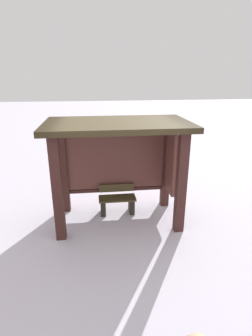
{
  "coord_description": "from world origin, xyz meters",
  "views": [
    {
      "loc": [
        -0.5,
        -5.56,
        3.29
      ],
      "look_at": [
        0.17,
        -0.1,
        1.34
      ],
      "focal_mm": 28.24,
      "sensor_mm": 36.0,
      "label": 1
    }
  ],
  "objects": [
    {
      "name": "bench_left_inside",
      "position": [
        0.0,
        0.34,
        0.3
      ],
      "size": [
        0.91,
        0.41,
        0.7
      ],
      "color": "#4B3F24",
      "rests_on": "ground"
    },
    {
      "name": "bus_shelter",
      "position": [
        0.07,
        0.14,
        1.71
      ],
      "size": [
        3.09,
        1.77,
        2.35
      ],
      "color": "#3E201C",
      "rests_on": "ground"
    },
    {
      "name": "ground_plane",
      "position": [
        0.0,
        0.0,
        0.0
      ],
      "size": [
        60.0,
        60.0,
        0.0
      ],
      "primitive_type": "plane",
      "color": "silver"
    }
  ]
}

